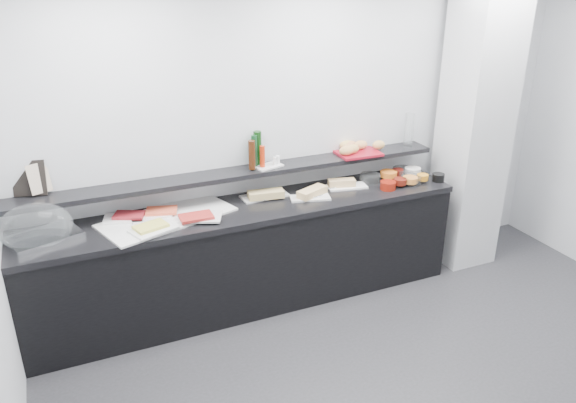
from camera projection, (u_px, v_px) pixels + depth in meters
name	position (u px, v px, depth m)	size (l,w,h in m)	color
back_wall	(310.00, 133.00, 4.87)	(5.00, 0.02, 2.70)	silver
column	(475.00, 125.00, 5.12)	(0.50, 0.50, 2.70)	silver
buffet_cabinet	(249.00, 258.00, 4.72)	(3.60, 0.60, 0.85)	black
counter_top	(247.00, 209.00, 4.55)	(3.62, 0.62, 0.05)	black
wall_shelf	(239.00, 173.00, 4.59)	(3.60, 0.25, 0.04)	black
cloche_base	(45.00, 237.00, 3.99)	(0.47, 0.31, 0.04)	silver
cloche_dome	(36.00, 227.00, 3.90)	(0.50, 0.33, 0.34)	white
linen_runner	(167.00, 217.00, 4.33)	(1.01, 0.48, 0.01)	silver
platter_meat_a	(124.00, 218.00, 4.28)	(0.30, 0.20, 0.01)	white
food_meat_a	(129.00, 215.00, 4.29)	(0.23, 0.14, 0.02)	maroon
platter_salmon	(149.00, 215.00, 4.33)	(0.30, 0.20, 0.01)	white
food_salmon	(162.00, 211.00, 4.36)	(0.24, 0.15, 0.02)	#F45231
platter_cheese	(154.00, 229.00, 4.10)	(0.32, 0.21, 0.01)	white
food_cheese	(151.00, 226.00, 4.10)	(0.23, 0.15, 0.02)	#D0C851
platter_meat_b	(200.00, 217.00, 4.30)	(0.32, 0.21, 0.01)	silver
food_meat_b	(196.00, 217.00, 4.26)	(0.25, 0.16, 0.02)	maroon
sandwich_plate_left	(265.00, 196.00, 4.72)	(0.40, 0.17, 0.01)	silver
sandwich_food_left	(266.00, 194.00, 4.66)	(0.30, 0.11, 0.06)	tan
tongs_left	(270.00, 198.00, 4.65)	(0.01, 0.01, 0.16)	#A8ABAF
sandwich_plate_mid	(310.00, 198.00, 4.69)	(0.33, 0.14, 0.01)	silver
sandwich_food_mid	(312.00, 192.00, 4.70)	(0.28, 0.11, 0.06)	tan
tongs_mid	(316.00, 197.00, 4.67)	(0.01, 0.01, 0.16)	#B8BABF
sandwich_plate_right	(347.00, 187.00, 4.92)	(0.35, 0.15, 0.01)	white
sandwich_food_right	(342.00, 183.00, 4.90)	(0.23, 0.09, 0.06)	tan
tongs_right	(337.00, 187.00, 4.87)	(0.01, 0.01, 0.16)	#A8ABAF
bowl_glass_fruit	(370.00, 178.00, 5.03)	(0.18, 0.18, 0.07)	white
fill_glass_fruit	(389.00, 174.00, 5.10)	(0.15, 0.15, 0.05)	orange
bowl_black_jam	(389.00, 175.00, 5.11)	(0.12, 0.12, 0.07)	black
fill_black_jam	(398.00, 172.00, 5.15)	(0.10, 0.10, 0.05)	#59120C
bowl_glass_cream	(404.00, 172.00, 5.18)	(0.20, 0.20, 0.07)	white
fill_glass_cream	(413.00, 170.00, 5.18)	(0.15, 0.15, 0.05)	white
bowl_red_jam	(388.00, 185.00, 4.87)	(0.14, 0.14, 0.07)	maroon
fill_red_jam	(400.00, 181.00, 4.92)	(0.11, 0.11, 0.05)	#5B160D
bowl_glass_salmon	(411.00, 180.00, 5.00)	(0.18, 0.18, 0.07)	silver
fill_glass_salmon	(410.00, 180.00, 4.96)	(0.13, 0.13, 0.05)	orange
bowl_black_fruit	(438.00, 177.00, 5.05)	(0.11, 0.11, 0.07)	black
fill_black_fruit	(423.00, 177.00, 5.02)	(0.10, 0.10, 0.05)	orange
framed_print	(29.00, 178.00, 4.06)	(0.23, 0.02, 0.26)	black
print_art	(39.00, 178.00, 4.06)	(0.15, 0.00, 0.22)	tan
condiment_tray	(268.00, 166.00, 4.67)	(0.23, 0.14, 0.01)	silver
bottle_green_a	(254.00, 151.00, 4.62)	(0.05, 0.05, 0.26)	#0F3A1B
bottle_brown	(252.00, 155.00, 4.54)	(0.06, 0.06, 0.24)	#38190A
bottle_green_b	(258.00, 148.00, 4.65)	(0.07, 0.07, 0.28)	black
bottle_hot	(262.00, 156.00, 4.60)	(0.04, 0.04, 0.18)	#BA2A0D
shaker_salt	(278.00, 160.00, 4.69)	(0.03, 0.03, 0.07)	white
shaker_pepper	(275.00, 161.00, 4.66)	(0.03, 0.03, 0.07)	white
bread_tray	(358.00, 153.00, 4.97)	(0.38, 0.26, 0.02)	maroon
bread_roll_nw	(348.00, 145.00, 5.03)	(0.15, 0.09, 0.08)	#D6A551
bread_roll_n	(351.00, 145.00, 5.01)	(0.12, 0.08, 0.08)	#D0844F
bread_roll_ne	(361.00, 145.00, 5.03)	(0.13, 0.08, 0.08)	tan
bread_roll_sw	(346.00, 151.00, 4.87)	(0.13, 0.08, 0.08)	tan
bread_roll_s	(353.00, 149.00, 4.92)	(0.12, 0.08, 0.08)	tan
bread_roll_se	(379.00, 145.00, 5.03)	(0.12, 0.08, 0.08)	tan
bread_roll_midw	(348.00, 149.00, 4.92)	(0.13, 0.09, 0.08)	#BF8048
carafe	(409.00, 130.00, 5.16)	(0.09, 0.09, 0.30)	silver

